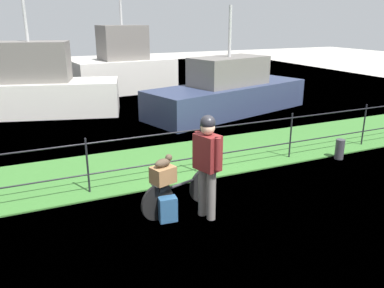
% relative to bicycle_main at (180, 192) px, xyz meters
% --- Properties ---
extents(ground_plane, '(60.00, 60.00, 0.00)m').
position_rel_bicycle_main_xyz_m(ground_plane, '(1.00, -0.69, -0.32)').
color(ground_plane, '#B2ADA3').
extents(grass_strip, '(27.00, 2.40, 0.03)m').
position_rel_bicycle_main_xyz_m(grass_strip, '(1.00, 2.16, -0.31)').
color(grass_strip, '#38702D').
rests_on(grass_strip, ground).
extents(harbor_water, '(30.00, 30.00, 0.00)m').
position_rel_bicycle_main_xyz_m(harbor_water, '(1.00, 8.55, -0.32)').
color(harbor_water, '#426684').
rests_on(harbor_water, ground).
extents(iron_fence, '(18.04, 0.04, 1.06)m').
position_rel_bicycle_main_xyz_m(iron_fence, '(1.00, 1.30, 0.30)').
color(iron_fence, black).
rests_on(iron_fence, ground).
extents(bicycle_main, '(1.53, 0.50, 0.60)m').
position_rel_bicycle_main_xyz_m(bicycle_main, '(0.00, 0.00, 0.00)').
color(bicycle_main, black).
rests_on(bicycle_main, ground).
extents(wooden_crate, '(0.41, 0.36, 0.26)m').
position_rel_bicycle_main_xyz_m(wooden_crate, '(-0.33, -0.10, 0.41)').
color(wooden_crate, olive).
rests_on(wooden_crate, bicycle_main).
extents(terrier_dog, '(0.32, 0.22, 0.18)m').
position_rel_bicycle_main_xyz_m(terrier_dog, '(-0.31, -0.09, 0.62)').
color(terrier_dog, '#4C3D2D').
rests_on(terrier_dog, wooden_crate).
extents(cyclist_person, '(0.37, 0.52, 1.68)m').
position_rel_bicycle_main_xyz_m(cyclist_person, '(0.29, -0.38, 0.68)').
color(cyclist_person, slate).
rests_on(cyclist_person, ground).
extents(backpack_on_paving, '(0.30, 0.21, 0.40)m').
position_rel_bicycle_main_xyz_m(backpack_on_paving, '(-0.32, -0.24, -0.12)').
color(backpack_on_paving, '#28517A').
rests_on(backpack_on_paving, ground).
extents(mooring_bollard, '(0.20, 0.20, 0.46)m').
position_rel_bicycle_main_xyz_m(mooring_bollard, '(4.26, 0.80, -0.09)').
color(mooring_bollard, '#38383D').
rests_on(mooring_bollard, ground).
extents(moored_boat_near, '(5.62, 3.06, 3.96)m').
position_rel_bicycle_main_xyz_m(moored_boat_near, '(-1.69, 8.21, 0.54)').
color(moored_boat_near, silver).
rests_on(moored_boat_near, ground).
extents(moored_boat_mid, '(6.21, 3.46, 3.45)m').
position_rel_bicycle_main_xyz_m(moored_boat_mid, '(4.24, 5.87, 0.37)').
color(moored_boat_mid, '#2D3856').
rests_on(moored_boat_mid, ground).
extents(moored_boat_far, '(4.40, 2.42, 4.39)m').
position_rel_bicycle_main_xyz_m(moored_boat_far, '(2.12, 11.20, 0.70)').
color(moored_boat_far, silver).
rests_on(moored_boat_far, ground).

